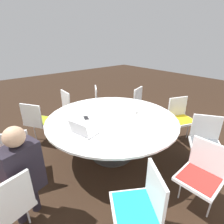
{
  "coord_description": "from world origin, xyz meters",
  "views": [
    {
      "loc": [
        1.69,
        2.0,
        1.95
      ],
      "look_at": [
        0.0,
        0.0,
        0.82
      ],
      "focal_mm": 28.0,
      "sensor_mm": 36.0,
      "label": 1
    }
  ],
  "objects_px": {
    "chair_4": "(181,116)",
    "chair_5": "(142,103)",
    "chair_6": "(101,101)",
    "chair_7": "(72,105)",
    "chair_9": "(15,150)",
    "coffee_cup": "(134,111)",
    "chair_0": "(6,205)",
    "chair_1": "(141,203)",
    "chair_3": "(206,139)",
    "chair_2": "(202,172)",
    "chair_8": "(37,119)",
    "laptop": "(82,131)",
    "cell_phone": "(86,118)",
    "handbag": "(206,167)",
    "person_0": "(22,170)"
  },
  "relations": [
    {
      "from": "chair_4",
      "to": "chair_5",
      "type": "xyz_separation_m",
      "value": [
        0.01,
        -0.98,
        0.0
      ]
    },
    {
      "from": "chair_6",
      "to": "chair_7",
      "type": "xyz_separation_m",
      "value": [
        0.71,
        -0.2,
        0.0
      ]
    },
    {
      "from": "chair_9",
      "to": "coffee_cup",
      "type": "relative_size",
      "value": 9.97
    },
    {
      "from": "chair_0",
      "to": "coffee_cup",
      "type": "bearing_deg",
      "value": -3.46
    },
    {
      "from": "chair_7",
      "to": "coffee_cup",
      "type": "distance_m",
      "value": 1.64
    },
    {
      "from": "chair_0",
      "to": "chair_1",
      "type": "distance_m",
      "value": 1.26
    },
    {
      "from": "chair_0",
      "to": "chair_3",
      "type": "xyz_separation_m",
      "value": [
        -2.59,
        0.69,
        0.0
      ]
    },
    {
      "from": "chair_1",
      "to": "coffee_cup",
      "type": "height_order",
      "value": "chair_1"
    },
    {
      "from": "chair_2",
      "to": "chair_8",
      "type": "relative_size",
      "value": 1.0
    },
    {
      "from": "chair_1",
      "to": "chair_8",
      "type": "xyz_separation_m",
      "value": [
        0.12,
        -2.49,
        0.0
      ]
    },
    {
      "from": "chair_6",
      "to": "laptop",
      "type": "distance_m",
      "value": 2.03
    },
    {
      "from": "chair_6",
      "to": "cell_phone",
      "type": "bearing_deg",
      "value": -14.0
    },
    {
      "from": "laptop",
      "to": "handbag",
      "type": "distance_m",
      "value": 1.94
    },
    {
      "from": "chair_1",
      "to": "chair_2",
      "type": "xyz_separation_m",
      "value": [
        -0.85,
        0.19,
        0.0
      ]
    },
    {
      "from": "chair_2",
      "to": "chair_8",
      "type": "bearing_deg",
      "value": 17.64
    },
    {
      "from": "chair_7",
      "to": "coffee_cup",
      "type": "xyz_separation_m",
      "value": [
        -0.4,
        1.57,
        0.25
      ]
    },
    {
      "from": "chair_7",
      "to": "chair_9",
      "type": "bearing_deg",
      "value": -49.63
    },
    {
      "from": "cell_phone",
      "to": "chair_8",
      "type": "bearing_deg",
      "value": -61.9
    },
    {
      "from": "chair_6",
      "to": "coffee_cup",
      "type": "relative_size",
      "value": 9.97
    },
    {
      "from": "chair_3",
      "to": "laptop",
      "type": "xyz_separation_m",
      "value": [
        1.55,
        -1.02,
        0.27
      ]
    },
    {
      "from": "chair_7",
      "to": "chair_6",
      "type": "bearing_deg",
      "value": 78.1
    },
    {
      "from": "chair_7",
      "to": "person_0",
      "type": "distance_m",
      "value": 2.38
    },
    {
      "from": "chair_1",
      "to": "chair_3",
      "type": "distance_m",
      "value": 1.61
    },
    {
      "from": "chair_9",
      "to": "person_0",
      "type": "relative_size",
      "value": 0.71
    },
    {
      "from": "chair_4",
      "to": "chair_7",
      "type": "distance_m",
      "value": 2.38
    },
    {
      "from": "coffee_cup",
      "to": "chair_4",
      "type": "bearing_deg",
      "value": 159.35
    },
    {
      "from": "handbag",
      "to": "chair_4",
      "type": "bearing_deg",
      "value": -127.08
    },
    {
      "from": "chair_8",
      "to": "person_0",
      "type": "height_order",
      "value": "person_0"
    },
    {
      "from": "laptop",
      "to": "chair_9",
      "type": "bearing_deg",
      "value": 39.77
    },
    {
      "from": "chair_4",
      "to": "laptop",
      "type": "xyz_separation_m",
      "value": [
        2.07,
        -0.3,
        0.27
      ]
    },
    {
      "from": "chair_3",
      "to": "chair_4",
      "type": "xyz_separation_m",
      "value": [
        -0.52,
        -0.71,
        0.0
      ]
    },
    {
      "from": "chair_3",
      "to": "chair_7",
      "type": "distance_m",
      "value": 2.79
    },
    {
      "from": "chair_2",
      "to": "chair_6",
      "type": "distance_m",
      "value": 2.81
    },
    {
      "from": "chair_0",
      "to": "coffee_cup",
      "type": "height_order",
      "value": "chair_0"
    },
    {
      "from": "coffee_cup",
      "to": "handbag",
      "type": "height_order",
      "value": "coffee_cup"
    },
    {
      "from": "handbag",
      "to": "person_0",
      "type": "bearing_deg",
      "value": -23.6
    },
    {
      "from": "chair_8",
      "to": "handbag",
      "type": "relative_size",
      "value": 2.38
    },
    {
      "from": "chair_3",
      "to": "chair_6",
      "type": "xyz_separation_m",
      "value": [
        0.15,
        -2.46,
        0.0
      ]
    },
    {
      "from": "chair_6",
      "to": "laptop",
      "type": "bearing_deg",
      "value": -11.72
    },
    {
      "from": "chair_4",
      "to": "person_0",
      "type": "height_order",
      "value": "person_0"
    },
    {
      "from": "chair_0",
      "to": "laptop",
      "type": "relative_size",
      "value": 2.29
    },
    {
      "from": "chair_6",
      "to": "chair_5",
      "type": "bearing_deg",
      "value": 72.72
    },
    {
      "from": "chair_1",
      "to": "laptop",
      "type": "relative_size",
      "value": 2.29
    },
    {
      "from": "chair_4",
      "to": "chair_9",
      "type": "relative_size",
      "value": 1.0
    },
    {
      "from": "chair_3",
      "to": "chair_4",
      "type": "relative_size",
      "value": 1.0
    },
    {
      "from": "chair_2",
      "to": "coffee_cup",
      "type": "bearing_deg",
      "value": -14.53
    },
    {
      "from": "chair_5",
      "to": "chair_6",
      "type": "relative_size",
      "value": 1.0
    },
    {
      "from": "chair_1",
      "to": "chair_3",
      "type": "xyz_separation_m",
      "value": [
        -1.61,
        -0.1,
        0.0
      ]
    },
    {
      "from": "chair_9",
      "to": "cell_phone",
      "type": "height_order",
      "value": "chair_9"
    },
    {
      "from": "chair_0",
      "to": "handbag",
      "type": "height_order",
      "value": "chair_0"
    }
  ]
}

